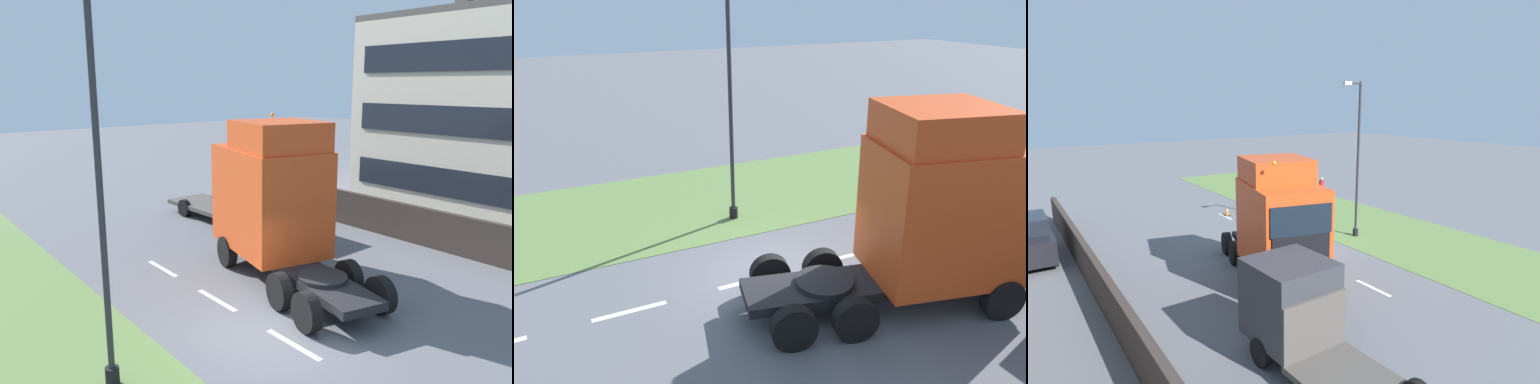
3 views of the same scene
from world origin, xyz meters
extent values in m
plane|color=slate|center=(0.00, 0.00, 0.00)|extent=(120.00, 120.00, 0.00)
cube|color=white|center=(0.00, -0.70, 0.00)|extent=(0.16, 1.80, 0.00)
cube|color=white|center=(0.00, 2.50, 0.00)|extent=(0.16, 1.80, 0.00)
cube|color=white|center=(0.00, 5.70, 0.00)|extent=(0.16, 1.80, 0.00)
cube|color=#382D28|center=(9.00, 0.00, 0.74)|extent=(0.25, 24.00, 1.47)
cube|color=beige|center=(17.29, 3.48, 4.51)|extent=(9.45, 9.94, 9.03)
cube|color=#1E232D|center=(12.52, 3.48, 1.81)|extent=(0.08, 8.45, 1.26)
cube|color=#1E232D|center=(12.52, 3.48, 4.51)|extent=(0.08, 8.45, 1.26)
cube|color=#1E232D|center=(12.52, 3.48, 7.22)|extent=(0.08, 8.45, 1.26)
cube|color=#56514C|center=(17.29, 3.48, 9.18)|extent=(9.45, 9.94, 0.30)
cube|color=#56514C|center=(18.24, 5.96, 9.88)|extent=(0.70, 0.70, 1.10)
cube|color=black|center=(2.42, 1.89, 0.67)|extent=(2.93, 7.19, 0.24)
cube|color=#DB4719|center=(2.78, 3.44, 2.42)|extent=(3.32, 4.35, 3.28)
cube|color=black|center=(3.22, 5.36, 1.70)|extent=(2.09, 0.54, 1.83)
cube|color=black|center=(3.22, 5.36, 3.14)|extent=(2.21, 0.57, 1.05)
cube|color=#DB4719|center=(2.65, 2.87, 4.51)|extent=(2.89, 3.00, 0.90)
sphere|color=orange|center=(3.71, 4.42, 5.03)|extent=(0.14, 0.14, 0.14)
cylinder|color=black|center=(2.06, 0.34, 0.85)|extent=(1.66, 1.66, 0.12)
cylinder|color=black|center=(1.85, 4.56, 0.52)|extent=(0.55, 1.09, 1.04)
cylinder|color=black|center=(4.10, 4.04, 0.52)|extent=(0.55, 1.09, 1.04)
cylinder|color=black|center=(1.02, 0.95, 0.52)|extent=(0.55, 1.09, 1.04)
cylinder|color=black|center=(3.27, 0.43, 0.52)|extent=(0.55, 1.09, 1.04)
cylinder|color=black|center=(0.70, -0.43, 0.52)|extent=(0.55, 1.09, 1.04)
cylinder|color=black|center=(2.95, -0.95, 0.52)|extent=(0.55, 1.09, 1.04)
cube|color=#333338|center=(5.20, 7.50, 1.69)|extent=(2.16, 2.20, 2.23)
cube|color=black|center=(5.24, 6.42, 2.14)|extent=(1.84, 0.11, 0.80)
cube|color=#4C4742|center=(5.09, 10.53, 0.49)|extent=(2.23, 4.01, 0.18)
cube|color=#4C4742|center=(5.16, 8.61, 1.36)|extent=(2.09, 0.17, 1.56)
cylinder|color=black|center=(6.16, 7.53, 0.40)|extent=(0.27, 0.81, 0.80)
cylinder|color=black|center=(4.24, 7.47, 0.40)|extent=(0.27, 0.81, 0.80)
cylinder|color=black|center=(6.03, 11.17, 0.40)|extent=(0.27, 0.81, 0.80)
cylinder|color=black|center=(4.10, 11.10, 0.40)|extent=(0.27, 0.81, 0.80)
cylinder|color=black|center=(-4.01, 0.45, 0.20)|extent=(0.29, 0.29, 0.40)
cylinder|color=#2D2D33|center=(-4.01, 0.45, 4.03)|extent=(0.13, 0.13, 8.07)
camera|label=1|loc=(-7.49, -8.55, 6.08)|focal=35.00mm
camera|label=2|loc=(10.73, -5.29, 7.19)|focal=35.00mm
camera|label=3|loc=(11.50, 16.54, 7.05)|focal=30.00mm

